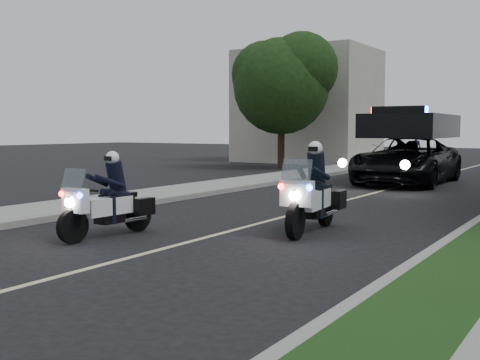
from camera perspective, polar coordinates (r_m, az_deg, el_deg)
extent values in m
plane|color=black|center=(10.02, -8.23, -6.92)|extent=(120.00, 120.00, 0.00)
cube|color=gray|center=(20.43, 1.57, -0.56)|extent=(0.20, 60.00, 0.15)
cube|color=gray|center=(21.02, -0.99, -0.40)|extent=(2.00, 60.00, 0.16)
cube|color=#A8A396|center=(37.24, 6.67, 7.20)|extent=(8.00, 6.00, 7.00)
cube|color=#BFB78C|center=(18.65, 12.40, -1.43)|extent=(0.12, 50.00, 0.01)
imported|color=black|center=(22.88, 16.08, -0.35)|extent=(3.11, 6.45, 3.10)
imported|color=black|center=(32.33, 16.89, 1.15)|extent=(0.88, 1.94, 0.98)
imported|color=black|center=(32.33, 16.89, 1.15)|extent=(0.59, 0.40, 1.58)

